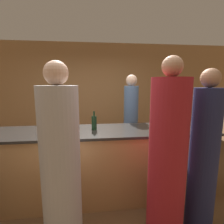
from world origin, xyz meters
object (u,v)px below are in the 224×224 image
at_px(guest_0, 203,159).
at_px(guest_1, 167,161).
at_px(wine_bottle_0, 94,123).
at_px(ice_bucket, 168,119).
at_px(bartender, 131,125).
at_px(guest_3, 61,171).

height_order(guest_0, guest_1, guest_1).
height_order(guest_0, wine_bottle_0, guest_0).
bearing_deg(ice_bucket, guest_0, -88.81).
xyz_separation_m(guest_0, guest_1, (-0.46, -0.07, 0.04)).
distance_m(bartender, guest_0, 1.73).
distance_m(guest_0, guest_3, 1.55).
relative_size(guest_0, wine_bottle_0, 6.82).
bearing_deg(ice_bucket, bartender, 119.89).
xyz_separation_m(guest_0, ice_bucket, (-0.02, 0.92, 0.27)).
distance_m(guest_3, ice_bucket, 1.85).
distance_m(guest_1, wine_bottle_0, 1.19).
distance_m(guest_0, guest_1, 0.47).
relative_size(guest_3, ice_bucket, 9.09).
distance_m(guest_0, ice_bucket, 0.96).
distance_m(wine_bottle_0, ice_bucket, 1.19).
distance_m(guest_1, ice_bucket, 1.11).
bearing_deg(guest_1, guest_0, 8.68).
height_order(guest_1, guest_3, guest_1).
bearing_deg(guest_0, ice_bucket, 91.19).
bearing_deg(bartender, guest_1, 89.82).
relative_size(guest_1, ice_bucket, 9.39).
bearing_deg(guest_0, bartender, 105.17).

